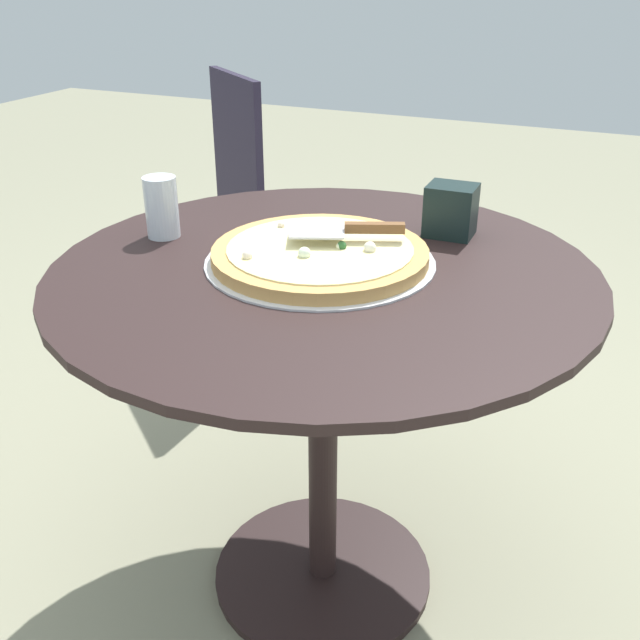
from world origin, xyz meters
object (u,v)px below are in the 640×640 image
Objects in this scene: patio_table at (323,350)px; napkin_dispenser at (451,210)px; drinking_cup at (162,207)px; pizza_server at (347,229)px; pizza_on_tray at (320,255)px; patio_chair_far at (267,194)px.

patio_table is 9.71× the size of napkin_dispenser.
pizza_server is at bearing 97.13° from drinking_cup.
napkin_dispenser reaches higher than pizza_on_tray.
napkin_dispenser is (-0.25, 0.16, 0.22)m from patio_table.
napkin_dispenser is at bearing 143.30° from pizza_on_tray.
pizza_on_tray reaches higher than patio_table.
napkin_dispenser reaches higher than pizza_server.
patio_chair_far is at bearing -147.30° from pizza_on_tray.
patio_table is at bearing 39.52° from pizza_on_tray.
pizza_on_tray is 0.07m from pizza_server.
pizza_on_tray is 1.17m from patio_chair_far.
napkin_dispenser is at bearing 147.29° from patio_table.
pizza_server is (-0.07, 0.02, 0.22)m from patio_table.
drinking_cup is 1.18× the size of napkin_dispenser.
napkin_dispenser reaches higher than patio_table.
drinking_cup is 0.57m from napkin_dispenser.
napkin_dispenser is at bearing 47.63° from patio_chair_far.
patio_table is 8.24× the size of drinking_cup.
pizza_on_tray is at bearing -140.48° from patio_table.
patio_chair_far is (-0.96, -0.28, -0.27)m from drinking_cup.
patio_chair_far is at bearing -144.53° from pizza_server.
patio_table is 1.17m from patio_chair_far.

